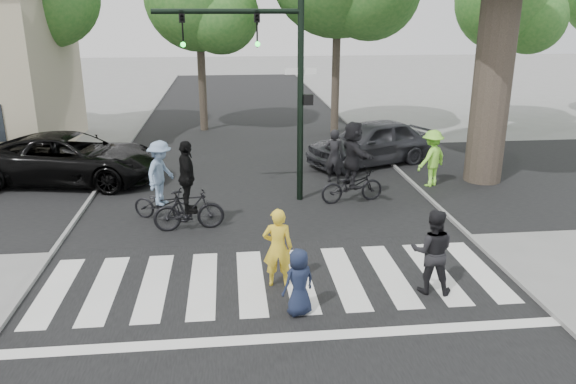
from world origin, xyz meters
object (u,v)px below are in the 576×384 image
pedestrian_adult (432,251)px  cyclist_left (162,187)px  pedestrian_child (299,282)px  cyclist_mid (188,194)px  cyclist_right (353,167)px  car_suv (72,158)px  pedestrian_woman (278,248)px  traffic_signal (270,68)px  car_grey (371,142)px

pedestrian_adult → cyclist_left: 7.44m
pedestrian_child → cyclist_mid: bearing=-87.7°
cyclist_right → car_suv: 9.19m
pedestrian_woman → cyclist_right: cyclist_right is taller
pedestrian_child → cyclist_mid: cyclist_mid is taller
traffic_signal → cyclist_left: bearing=-156.8°
pedestrian_woman → pedestrian_adult: size_ratio=0.96×
traffic_signal → pedestrian_woman: bearing=-93.2°
pedestrian_adult → car_suv: bearing=-27.4°
cyclist_left → car_grey: size_ratio=0.45×
traffic_signal → car_suv: (-6.35, 2.57, -3.09)m
cyclist_left → car_suv: size_ratio=0.37×
pedestrian_child → cyclist_left: cyclist_left is taller
pedestrian_child → cyclist_right: bearing=-135.5°
cyclist_mid → car_grey: bearing=43.2°
pedestrian_woman → cyclist_left: 4.94m
cyclist_mid → cyclist_right: 4.97m
cyclist_right → car_suv: size_ratio=0.41×
traffic_signal → cyclist_right: (2.35, -0.37, -2.82)m
pedestrian_adult → cyclist_left: bearing=-23.2°
pedestrian_child → cyclist_left: size_ratio=0.60×
car_suv → pedestrian_woman: bearing=-132.2°
cyclist_mid → traffic_signal: bearing=42.6°
pedestrian_child → cyclist_mid: (-2.28, 4.48, 0.32)m
cyclist_mid → car_suv: bearing=130.8°
pedestrian_woman → car_suv: (-6.05, 7.98, -0.03)m
pedestrian_child → cyclist_mid: 5.04m
traffic_signal → car_suv: bearing=158.0°
traffic_signal → cyclist_right: size_ratio=2.48×
cyclist_mid → cyclist_right: (4.65, 1.74, 0.11)m
traffic_signal → pedestrian_child: size_ratio=4.58×
pedestrian_woman → car_suv: pedestrian_woman is taller
pedestrian_woman → cyclist_left: bearing=-51.5°
car_suv → cyclist_left: bearing=-129.0°
traffic_signal → cyclist_mid: bearing=-137.4°
pedestrian_adult → car_suv: size_ratio=0.30×
traffic_signal → pedestrian_adult: bearing=-65.6°
cyclist_left → car_grey: (6.99, 5.06, -0.13)m
traffic_signal → cyclist_mid: traffic_signal is taller
car_suv → pedestrian_child: bearing=-134.8°
car_suv → car_grey: size_ratio=1.21×
pedestrian_child → pedestrian_adult: bearing=167.6°
cyclist_left → cyclist_mid: 1.10m
car_grey → car_suv: bearing=-105.8°
pedestrian_child → cyclist_right: (2.37, 6.23, 0.43)m
pedestrian_adult → cyclist_left: size_ratio=0.80×
pedestrian_adult → car_grey: (1.22, 9.75, -0.05)m
cyclist_mid → cyclist_left: bearing=132.7°
cyclist_left → cyclist_right: 5.48m
cyclist_mid → car_suv: size_ratio=0.40×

